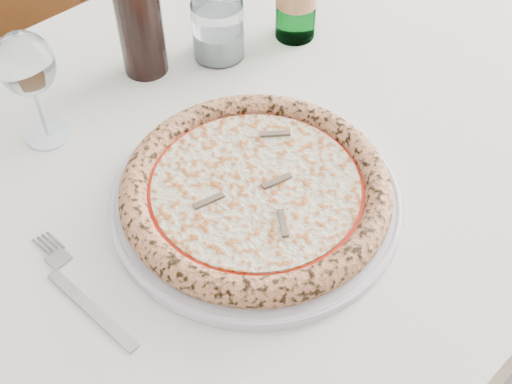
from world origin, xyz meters
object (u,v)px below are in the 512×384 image
Objects in this scene: pizza at (256,189)px; tumbler at (218,33)px; wine_glass at (26,67)px; dining_table at (215,199)px; wine_bottle at (136,2)px; plate at (256,198)px.

tumbler is at bearing 64.01° from pizza.
wine_glass is at bearing -177.51° from tumbler.
wine_bottle is at bearing 82.89° from dining_table.
dining_table is 0.14m from plate.
wine_glass is (-0.16, 0.27, 0.09)m from pizza.
plate is 4.07× the size of tumbler.
pizza is (-0.00, -0.10, 0.11)m from dining_table.
plate is at bearing -19.36° from pizza.
plate is 0.34m from wine_bottle.
wine_bottle is at bearing 14.82° from wine_glass.
plate is at bearing -115.99° from tumbler.
wine_bottle is (0.03, 0.22, 0.20)m from dining_table.
pizza is 1.23× the size of wine_bottle.
pizza reaches higher than dining_table.
plate is 2.20× the size of wine_glass.
pizza is 3.75× the size of tumbler.
wine_glass is 0.31m from tumbler.
wine_glass reaches higher than plate.
tumbler is (0.14, 0.28, 0.01)m from pizza.
dining_table is at bearing 90.00° from plate.
plate is 1.09× the size of pizza.
dining_table is 0.26m from tumbler.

